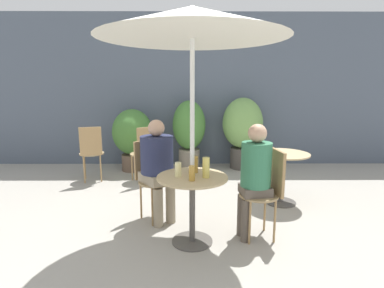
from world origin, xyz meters
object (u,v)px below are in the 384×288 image
umbrella (192,23)px  beer_glass_0 (178,169)px  bistro_chair_1 (151,172)px  bistro_chair_3 (145,149)px  bistro_chair_0 (268,185)px  beer_glass_3 (195,164)px  cafe_table_far (282,167)px  bistro_chair_2 (91,149)px  potted_plant_0 (133,135)px  potted_plant_1 (189,130)px  beer_glass_2 (206,168)px  seated_person_1 (158,162)px  seated_person_0 (255,171)px  cafe_table_near (192,194)px  beer_glass_1 (192,173)px  potted_plant_2 (242,127)px

umbrella → beer_glass_0: bearing=179.7°
bistro_chair_1 → bistro_chair_3: 1.40m
bistro_chair_0 → beer_glass_3: bearing=-100.0°
bistro_chair_1 → umbrella: (0.49, -0.62, 1.57)m
cafe_table_far → bistro_chair_2: size_ratio=0.74×
cafe_table_far → potted_plant_0: bearing=144.3°
bistro_chair_2 → potted_plant_1: bearing=-170.0°
beer_glass_0 → potted_plant_1: potted_plant_1 is taller
beer_glass_3 → bistro_chair_3: bearing=113.3°
beer_glass_2 → beer_glass_0: bearing=171.8°
seated_person_1 → beer_glass_0: (0.25, -0.50, 0.05)m
seated_person_0 → potted_plant_0: seated_person_0 is taller
cafe_table_near → umbrella: (0.00, -0.00, 1.62)m
cafe_table_near → beer_glass_0: beer_glass_0 is taller
bistro_chair_1 → bistro_chair_2: (-1.17, 1.39, 0.00)m
bistro_chair_0 → bistro_chair_2: 3.10m
cafe_table_near → seated_person_0: size_ratio=0.58×
cafe_table_near → beer_glass_1: size_ratio=4.94×
cafe_table_far → bistro_chair_3: (-2.00, 0.93, 0.05)m
cafe_table_near → beer_glass_3: (0.03, 0.14, 0.27)m
bistro_chair_1 → beer_glass_0: 0.74m
bistro_chair_3 → beer_glass_1: size_ratio=6.57×
seated_person_0 → seated_person_1: seated_person_0 is taller
beer_glass_2 → potted_plant_1: (-0.18, 2.88, -0.04)m
cafe_table_near → umbrella: umbrella is taller
seated_person_1 → potted_plant_1: bearing=43.4°
bistro_chair_0 → potted_plant_0: bearing=-152.3°
cafe_table_near → beer_glass_0: size_ratio=4.98×
bistro_chair_0 → bistro_chair_3: 2.44m
bistro_chair_3 → umbrella: (0.77, -1.99, 1.57)m
bistro_chair_0 → potted_plant_0: size_ratio=0.80×
potted_plant_1 → bistro_chair_3: bearing=-130.8°
cafe_table_far → seated_person_1: bearing=-160.9°
bistro_chair_2 → beer_glass_0: size_ratio=6.63×
cafe_table_near → beer_glass_3: bearing=78.7°
potted_plant_0 → beer_glass_1: bearing=-69.0°
seated_person_0 → beer_glass_0: seated_person_0 is taller
beer_glass_3 → potted_plant_2: bearing=70.7°
cafe_table_near → bistro_chair_1: (-0.49, 0.62, 0.05)m
potted_plant_0 → seated_person_0: bearing=-56.7°
potted_plant_1 → beer_glass_3: bearing=-88.5°
beer_glass_3 → umbrella: bearing=-101.3°
potted_plant_2 → cafe_table_far: bearing=-82.6°
bistro_chair_1 → beer_glass_3: (0.52, -0.49, 0.22)m
beer_glass_3 → potted_plant_2: (0.96, 2.75, 0.02)m
cafe_table_near → bistro_chair_3: bearing=111.2°
seated_person_1 → beer_glass_3: seated_person_1 is taller
umbrella → bistro_chair_3: bearing=111.2°
potted_plant_1 → umbrella: 3.16m
seated_person_1 → beer_glass_3: bearing=-79.1°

